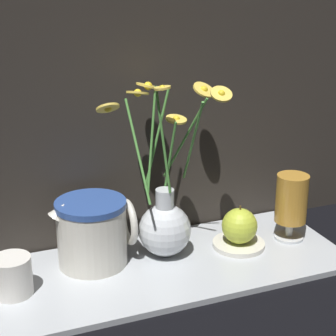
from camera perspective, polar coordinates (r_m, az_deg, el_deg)
name	(u,v)px	position (r m, az deg, el deg)	size (l,w,h in m)	color
ground_plane	(166,269)	(1.14, -0.19, -10.23)	(6.00, 6.00, 0.00)	black
shelf	(166,266)	(1.13, -0.19, -9.97)	(0.73, 0.29, 0.01)	#B2B7BC
vase_with_flowers	(165,220)	(1.13, -0.31, -5.30)	(0.27, 0.15, 0.36)	silver
yellow_mug	(11,276)	(1.06, -15.68, -10.50)	(0.08, 0.07, 0.07)	silver
ceramic_pitcher	(93,230)	(1.11, -7.64, -6.22)	(0.16, 0.14, 0.14)	beige
tea_glass	(291,201)	(1.22, 12.43, -3.27)	(0.07, 0.07, 0.15)	silver
saucer_plate	(239,244)	(1.20, 7.19, -7.68)	(0.11, 0.11, 0.01)	silver
orange_fruit	(239,226)	(1.18, 7.28, -5.85)	(0.07, 0.07, 0.08)	#B7C638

